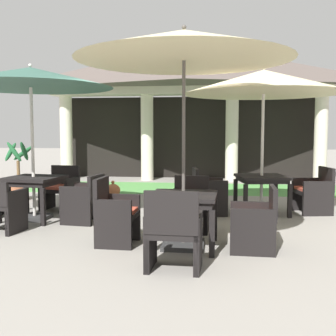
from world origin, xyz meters
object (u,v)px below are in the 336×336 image
object	(u,v)px
patio_umbrella_mid_right	(264,83)
patio_table_mid_left	(183,202)
patio_umbrella_near_foreground	(31,78)
patio_chair_mid_left_east	(255,221)
patio_chair_mid_right_west	(208,193)
patio_chair_mid_right_east	(314,192)
patio_chair_mid_left_north	(190,206)
patio_chair_mid_left_south	(174,233)
terracotta_urn	(113,190)
patio_chair_near_foreground_east	(85,199)
patio_chair_mid_left_west	(115,214)
patio_table_mid_right	(262,181)
patio_chair_near_foreground_north	(61,189)
patio_table_near_foreground	(34,183)
potted_palm_left_edge	(19,182)
patio_umbrella_mid_left	(184,46)
patio_chair_near_foreground_south	(0,207)

from	to	relation	value
patio_umbrella_mid_right	patio_table_mid_left	bearing A→B (deg)	-117.73
patio_umbrella_near_foreground	patio_chair_mid_left_east	distance (m)	4.48
patio_chair_mid_right_west	patio_chair_mid_right_east	bearing A→B (deg)	90.00
patio_umbrella_near_foreground	patio_umbrella_mid_right	xyz separation A→B (m)	(4.02, 1.00, -0.02)
patio_chair_mid_left_north	patio_chair_mid_left_south	distance (m)	1.88
patio_umbrella_mid_right	terracotta_urn	size ratio (longest dim) A/B	7.80
patio_chair_mid_left_east	patio_chair_mid_right_west	distance (m)	2.37
patio_chair_near_foreground_east	patio_table_mid_left	distance (m)	2.24
patio_chair_mid_left_west	terracotta_urn	size ratio (longest dim) A/B	2.39
patio_chair_mid_left_east	patio_table_mid_right	xyz separation A→B (m)	(0.33, 2.45, 0.24)
patio_chair_mid_left_north	patio_chair_mid_right_west	size ratio (longest dim) A/B	0.97
patio_chair_near_foreground_north	patio_chair_mid_left_north	size ratio (longest dim) A/B	1.02
patio_table_near_foreground	potted_palm_left_edge	distance (m)	2.32
patio_chair_mid_left_east	patio_chair_mid_right_west	size ratio (longest dim) A/B	0.97
patio_umbrella_mid_left	terracotta_urn	size ratio (longest dim) A/B	7.60
patio_umbrella_mid_left	patio_chair_mid_left_west	bearing A→B (deg)	178.03
patio_table_near_foreground	patio_chair_mid_right_east	world-z (taller)	patio_chair_mid_right_east
patio_chair_mid_left_east	patio_table_mid_right	world-z (taller)	patio_chair_mid_left_east
patio_umbrella_near_foreground	patio_chair_near_foreground_south	distance (m)	2.26
patio_chair_near_foreground_east	patio_chair_mid_right_west	distance (m)	2.27
patio_chair_near_foreground_south	patio_chair_mid_left_west	bearing A→B (deg)	-6.31
patio_chair_mid_right_west	patio_umbrella_mid_left	bearing A→B (deg)	-17.20
patio_chair_mid_left_west	patio_umbrella_mid_right	size ratio (longest dim) A/B	0.31
patio_umbrella_near_foreground	patio_umbrella_mid_right	distance (m)	4.14
patio_chair_mid_left_north	patio_umbrella_mid_right	xyz separation A→B (m)	(1.24, 1.48, 2.04)
patio_table_mid_left	patio_chair_mid_left_east	xyz separation A→B (m)	(0.94, -0.03, -0.23)
patio_chair_mid_left_north	patio_chair_near_foreground_south	bearing A→B (deg)	11.08
patio_chair_mid_left_north	patio_chair_mid_left_east	xyz separation A→B (m)	(0.91, -0.97, -0.01)
patio_chair_near_foreground_south	potted_palm_left_edge	bearing A→B (deg)	118.19
patio_chair_near_foreground_south	patio_chair_mid_right_west	distance (m)	3.60
patio_chair_mid_left_south	patio_table_mid_left	bearing A→B (deg)	90.00
patio_chair_mid_left_west	patio_chair_mid_right_east	xyz separation A→B (m)	(3.22, 2.57, -0.01)
patio_chair_near_foreground_south	patio_umbrella_mid_right	bearing A→B (deg)	31.91
patio_table_mid_right	terracotta_urn	bearing A→B (deg)	153.28
patio_table_near_foreground	patio_chair_near_foreground_east	bearing A→B (deg)	-6.69
patio_chair_near_foreground_east	patio_umbrella_mid_left	world-z (taller)	patio_umbrella_mid_left
patio_chair_mid_left_south	patio_chair_near_foreground_east	bearing A→B (deg)	129.98
patio_table_mid_right	patio_umbrella_mid_right	world-z (taller)	patio_umbrella_mid_right
patio_chair_mid_left_north	potted_palm_left_edge	distance (m)	4.70
patio_table_near_foreground	patio_chair_near_foreground_east	size ratio (longest dim) A/B	1.22
patio_chair_near_foreground_east	patio_umbrella_mid_left	distance (m)	3.16
patio_chair_near_foreground_east	patio_chair_mid_left_east	xyz separation A→B (m)	(2.74, -1.35, -0.01)
patio_table_mid_right	patio_umbrella_mid_left	bearing A→B (deg)	-117.73
patio_table_mid_left	patio_chair_mid_right_east	xyz separation A→B (m)	(2.28, 2.60, -0.21)
patio_umbrella_mid_left	patio_chair_mid_left_south	size ratio (longest dim) A/B	3.16
patio_table_mid_left	patio_chair_mid_left_north	xyz separation A→B (m)	(0.03, 0.94, -0.22)
patio_umbrella_near_foreground	patio_umbrella_mid_left	world-z (taller)	patio_umbrella_mid_left
patio_chair_mid_left_south	terracotta_urn	world-z (taller)	patio_chair_mid_left_south
patio_chair_mid_left_north	patio_chair_mid_left_south	world-z (taller)	patio_chair_mid_left_south
patio_chair_mid_left_north	patio_chair_mid_right_east	size ratio (longest dim) A/B	0.97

